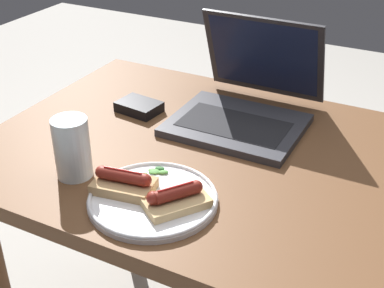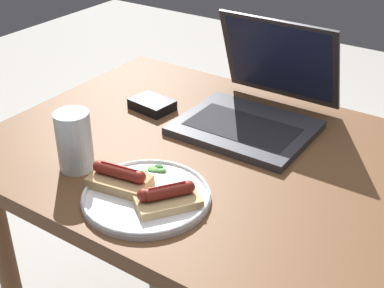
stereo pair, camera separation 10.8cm
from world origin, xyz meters
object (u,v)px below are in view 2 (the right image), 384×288
(laptop, at_px, (256,108))
(drinking_glass, at_px, (74,141))
(plate, at_px, (146,196))
(external_drive, at_px, (152,104))

(laptop, relative_size, drinking_glass, 2.57)
(plate, bearing_deg, external_drive, 126.11)
(plate, distance_m, drinking_glass, 0.20)
(drinking_glass, height_order, external_drive, drinking_glass)
(drinking_glass, bearing_deg, laptop, 60.73)
(laptop, bearing_deg, plate, -93.52)
(drinking_glass, xyz_separation_m, external_drive, (-0.04, 0.31, -0.05))
(laptop, height_order, external_drive, laptop)
(drinking_glass, distance_m, external_drive, 0.31)
(plate, distance_m, external_drive, 0.39)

